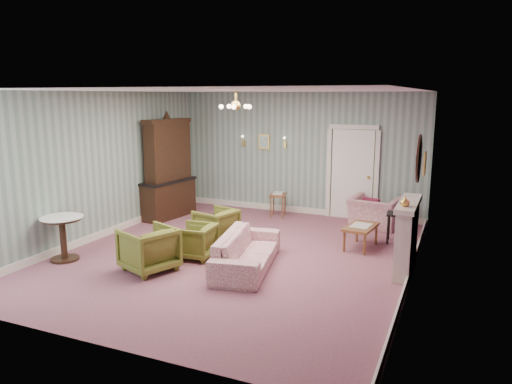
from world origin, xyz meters
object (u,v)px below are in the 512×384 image
at_px(olive_chair_b, 195,239).
at_px(dresser, 168,166).
at_px(wingback_chair, 375,207).
at_px(sofa_chintz, 247,245).
at_px(olive_chair_a, 149,247).
at_px(olive_chair_c, 216,224).
at_px(pedestal_table, 63,238).
at_px(coffee_table, 361,237).
at_px(side_table_black, 397,228).
at_px(fireplace, 407,236).

xyz_separation_m(olive_chair_b, dresser, (-2.03, 2.28, 0.88)).
bearing_deg(wingback_chair, olive_chair_b, 59.36).
xyz_separation_m(olive_chair_b, sofa_chintz, (1.05, -0.10, 0.06)).
distance_m(olive_chair_a, olive_chair_c, 1.88).
distance_m(olive_chair_c, pedestal_table, 2.78).
height_order(wingback_chair, coffee_table, wingback_chair).
relative_size(olive_chair_c, coffee_table, 0.83).
relative_size(olive_chair_c, pedestal_table, 0.91).
xyz_separation_m(olive_chair_a, side_table_black, (3.52, 3.16, -0.10)).
xyz_separation_m(olive_chair_c, wingback_chair, (2.67, 2.27, 0.09)).
xyz_separation_m(fireplace, coffee_table, (-0.91, 0.88, -0.36)).
height_order(olive_chair_b, wingback_chair, wingback_chair).
xyz_separation_m(olive_chair_b, coffee_table, (2.58, 1.69, -0.11)).
bearing_deg(pedestal_table, side_table_black, 32.63).
xyz_separation_m(olive_chair_a, fireplace, (3.85, 1.66, 0.18)).
bearing_deg(pedestal_table, olive_chair_b, 26.52).
distance_m(olive_chair_a, coffee_table, 3.89).
xyz_separation_m(dresser, coffee_table, (4.60, -0.59, -1.00)).
height_order(dresser, side_table_black, dresser).
height_order(wingback_chair, side_table_black, wingback_chair).
distance_m(dresser, fireplace, 5.74).
height_order(coffee_table, side_table_black, side_table_black).
distance_m(olive_chair_b, fireplace, 3.58).
height_order(wingback_chair, dresser, dresser).
height_order(olive_chair_b, fireplace, fireplace).
distance_m(olive_chair_c, sofa_chintz, 1.61).
relative_size(dresser, coffee_table, 2.83).
height_order(olive_chair_b, side_table_black, olive_chair_b).
distance_m(wingback_chair, pedestal_table, 6.28).
height_order(olive_chair_a, wingback_chair, wingback_chair).
bearing_deg(coffee_table, pedestal_table, -149.60).
bearing_deg(fireplace, olive_chair_c, 176.76).
distance_m(fireplace, side_table_black, 1.56).
relative_size(sofa_chintz, wingback_chair, 1.98).
distance_m(olive_chair_b, side_table_black, 3.91).
distance_m(wingback_chair, fireplace, 2.65).
distance_m(wingback_chair, dresser, 4.76).
height_order(wingback_chair, pedestal_table, wingback_chair).
xyz_separation_m(olive_chair_c, pedestal_table, (-1.91, -2.02, 0.03)).
height_order(fireplace, pedestal_table, fireplace).
relative_size(olive_chair_c, sofa_chintz, 0.36).
height_order(sofa_chintz, coffee_table, sofa_chintz).
height_order(dresser, coffee_table, dresser).
distance_m(olive_chair_a, pedestal_table, 1.67).
relative_size(olive_chair_a, olive_chair_c, 1.11).
bearing_deg(olive_chair_b, coffee_table, 118.71).
bearing_deg(olive_chair_a, olive_chair_b, 178.53).
bearing_deg(olive_chair_c, coffee_table, 119.46).
xyz_separation_m(olive_chair_b, olive_chair_c, (-0.12, 1.01, 0.03)).
distance_m(olive_chair_c, side_table_black, 3.52).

